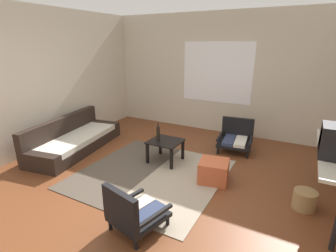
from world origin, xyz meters
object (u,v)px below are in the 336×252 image
object	(u,v)px
ottoman_orange	(214,171)
armchair_by_window	(236,137)
couch	(74,140)
glass_bottle	(158,133)
armchair_striped_foreground	(133,212)
coffee_table	(165,145)
wicker_basket	(305,200)

from	to	relation	value
ottoman_orange	armchair_by_window	bearing A→B (deg)	91.16
couch	ottoman_orange	distance (m)	2.86
couch	glass_bottle	world-z (taller)	glass_bottle
armchair_striped_foreground	ottoman_orange	xyz separation A→B (m)	(0.43, 1.50, -0.08)
coffee_table	ottoman_orange	bearing A→B (deg)	-13.94
armchair_by_window	glass_bottle	distance (m)	1.63
coffee_table	glass_bottle	distance (m)	0.25
ottoman_orange	coffee_table	bearing A→B (deg)	166.06
armchair_by_window	wicker_basket	distance (m)	1.98
couch	coffee_table	distance (m)	1.92
coffee_table	armchair_striped_foreground	distance (m)	1.83
armchair_by_window	armchair_striped_foreground	world-z (taller)	armchair_by_window
coffee_table	armchair_by_window	xyz separation A→B (m)	(0.96, 1.15, -0.06)
couch	ottoman_orange	bearing A→B (deg)	2.75
armchair_by_window	wicker_basket	xyz separation A→B (m)	(1.28, -1.50, -0.13)
coffee_table	glass_bottle	size ratio (longest dim) A/B	1.78
couch	wicker_basket	size ratio (longest dim) A/B	7.73
coffee_table	glass_bottle	bearing A→B (deg)	-158.93
couch	armchair_striped_foreground	world-z (taller)	couch
armchair_striped_foreground	glass_bottle	world-z (taller)	glass_bottle
armchair_striped_foreground	ottoman_orange	bearing A→B (deg)	74.17
armchair_striped_foreground	coffee_table	bearing A→B (deg)	107.78
couch	glass_bottle	bearing A→B (deg)	10.82
armchair_striped_foreground	wicker_basket	size ratio (longest dim) A/B	2.39
couch	coffee_table	bearing A→B (deg)	11.50
couch	glass_bottle	xyz separation A→B (m)	(1.75, 0.34, 0.34)
couch	wicker_basket	world-z (taller)	couch
coffee_table	armchair_striped_foreground	world-z (taller)	armchair_striped_foreground
ottoman_orange	wicker_basket	distance (m)	1.26
armchair_by_window	ottoman_orange	distance (m)	1.40
coffee_table	wicker_basket	bearing A→B (deg)	-8.90
couch	armchair_by_window	xyz separation A→B (m)	(2.83, 1.54, 0.06)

